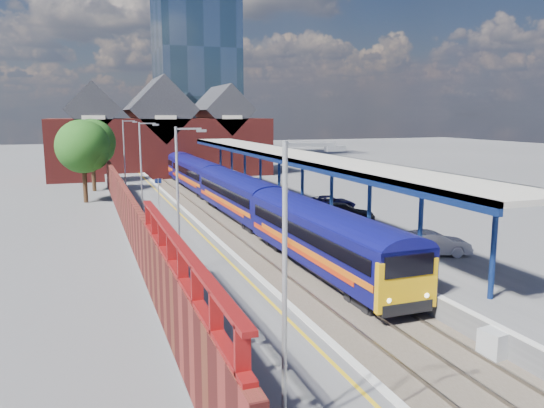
{
  "coord_description": "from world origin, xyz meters",
  "views": [
    {
      "loc": [
        -10.67,
        -18.74,
        8.56
      ],
      "look_at": [
        1.25,
        14.38,
        2.6
      ],
      "focal_mm": 35.0,
      "sensor_mm": 36.0,
      "label": 1
    }
  ],
  "objects_px": {
    "lamp_post_b": "(180,191)",
    "lamp_post_d": "(125,149)",
    "parked_car_silver": "(432,244)",
    "relay_cabinet": "(493,344)",
    "lamp_post_a": "(290,274)",
    "train": "(215,181)",
    "parked_car_dark": "(343,213)",
    "lamp_post_c": "(143,162)",
    "parked_car_blue": "(330,203)",
    "platform_sign": "(158,188)"
  },
  "relations": [
    {
      "from": "parked_car_silver",
      "to": "parked_car_blue",
      "type": "xyz_separation_m",
      "value": [
        0.96,
        14.55,
        -0.09
      ]
    },
    {
      "from": "platform_sign",
      "to": "parked_car_dark",
      "type": "distance_m",
      "value": 15.09
    },
    {
      "from": "relay_cabinet",
      "to": "lamp_post_b",
      "type": "bearing_deg",
      "value": 121.42
    },
    {
      "from": "lamp_post_a",
      "to": "lamp_post_c",
      "type": "bearing_deg",
      "value": 90.0
    },
    {
      "from": "train",
      "to": "relay_cabinet",
      "type": "xyz_separation_m",
      "value": [
        1.24,
        -36.32,
        -1.62
      ]
    },
    {
      "from": "lamp_post_a",
      "to": "platform_sign",
      "type": "bearing_deg",
      "value": 87.56
    },
    {
      "from": "lamp_post_a",
      "to": "relay_cabinet",
      "type": "distance_m",
      "value": 10.65
    },
    {
      "from": "train",
      "to": "parked_car_blue",
      "type": "xyz_separation_m",
      "value": [
        6.42,
        -12.47,
        -0.55
      ]
    },
    {
      "from": "parked_car_silver",
      "to": "lamp_post_d",
      "type": "bearing_deg",
      "value": 37.69
    },
    {
      "from": "lamp_post_b",
      "to": "relay_cabinet",
      "type": "height_order",
      "value": "lamp_post_b"
    },
    {
      "from": "lamp_post_c",
      "to": "parked_car_blue",
      "type": "height_order",
      "value": "lamp_post_c"
    },
    {
      "from": "platform_sign",
      "to": "parked_car_dark",
      "type": "xyz_separation_m",
      "value": [
        11.61,
        -9.58,
        -1.02
      ]
    },
    {
      "from": "parked_car_silver",
      "to": "parked_car_blue",
      "type": "distance_m",
      "value": 14.58
    },
    {
      "from": "parked_car_dark",
      "to": "lamp_post_c",
      "type": "bearing_deg",
      "value": 80.37
    },
    {
      "from": "lamp_post_a",
      "to": "lamp_post_b",
      "type": "distance_m",
      "value": 14.0
    },
    {
      "from": "parked_car_dark",
      "to": "parked_car_blue",
      "type": "height_order",
      "value": "parked_car_dark"
    },
    {
      "from": "parked_car_blue",
      "to": "relay_cabinet",
      "type": "distance_m",
      "value": 24.43
    },
    {
      "from": "lamp_post_b",
      "to": "lamp_post_d",
      "type": "relative_size",
      "value": 1.0
    },
    {
      "from": "lamp_post_a",
      "to": "lamp_post_d",
      "type": "distance_m",
      "value": 46.0
    },
    {
      "from": "relay_cabinet",
      "to": "platform_sign",
      "type": "bearing_deg",
      "value": 96.22
    },
    {
      "from": "parked_car_silver",
      "to": "train",
      "type": "bearing_deg",
      "value": 27.39
    },
    {
      "from": "train",
      "to": "lamp_post_c",
      "type": "relative_size",
      "value": 9.42
    },
    {
      "from": "lamp_post_d",
      "to": "relay_cabinet",
      "type": "relative_size",
      "value": 7.0
    },
    {
      "from": "parked_car_dark",
      "to": "parked_car_blue",
      "type": "relative_size",
      "value": 1.12
    },
    {
      "from": "lamp_post_b",
      "to": "platform_sign",
      "type": "relative_size",
      "value": 2.8
    },
    {
      "from": "lamp_post_c",
      "to": "lamp_post_d",
      "type": "distance_m",
      "value": 16.0
    },
    {
      "from": "platform_sign",
      "to": "lamp_post_c",
      "type": "bearing_deg",
      "value": -124.26
    },
    {
      "from": "lamp_post_b",
      "to": "parked_car_blue",
      "type": "distance_m",
      "value": 19.68
    },
    {
      "from": "train",
      "to": "lamp_post_c",
      "type": "distance_m",
      "value": 12.72
    },
    {
      "from": "train",
      "to": "lamp_post_c",
      "type": "height_order",
      "value": "lamp_post_c"
    },
    {
      "from": "lamp_post_d",
      "to": "parked_car_blue",
      "type": "xyz_separation_m",
      "value": [
        14.27,
        -18.89,
        -3.42
      ]
    },
    {
      "from": "lamp_post_a",
      "to": "parked_car_dark",
      "type": "bearing_deg",
      "value": 59.94
    },
    {
      "from": "lamp_post_a",
      "to": "parked_car_blue",
      "type": "xyz_separation_m",
      "value": [
        14.27,
        27.11,
        -3.42
      ]
    },
    {
      "from": "train",
      "to": "lamp_post_d",
      "type": "height_order",
      "value": "lamp_post_d"
    },
    {
      "from": "parked_car_dark",
      "to": "platform_sign",
      "type": "bearing_deg",
      "value": 71.14
    },
    {
      "from": "lamp_post_b",
      "to": "platform_sign",
      "type": "bearing_deg",
      "value": 85.67
    },
    {
      "from": "parked_car_blue",
      "to": "lamp_post_a",
      "type": "bearing_deg",
      "value": 161.61
    },
    {
      "from": "parked_car_blue",
      "to": "relay_cabinet",
      "type": "relative_size",
      "value": 4.1
    },
    {
      "from": "parked_car_dark",
      "to": "lamp_post_d",
      "type": "bearing_deg",
      "value": 49.48
    },
    {
      "from": "lamp_post_a",
      "to": "parked_car_silver",
      "type": "height_order",
      "value": "lamp_post_a"
    },
    {
      "from": "train",
      "to": "parked_car_silver",
      "type": "height_order",
      "value": "train"
    },
    {
      "from": "platform_sign",
      "to": "parked_car_dark",
      "type": "bearing_deg",
      "value": -39.52
    },
    {
      "from": "train",
      "to": "platform_sign",
      "type": "height_order",
      "value": "platform_sign"
    },
    {
      "from": "train",
      "to": "parked_car_blue",
      "type": "relative_size",
      "value": 16.09
    },
    {
      "from": "parked_car_blue",
      "to": "relay_cabinet",
      "type": "height_order",
      "value": "parked_car_blue"
    },
    {
      "from": "relay_cabinet",
      "to": "train",
      "type": "bearing_deg",
      "value": 83.11
    },
    {
      "from": "lamp_post_a",
      "to": "train",
      "type": "bearing_deg",
      "value": 78.78
    },
    {
      "from": "train",
      "to": "lamp_post_b",
      "type": "bearing_deg",
      "value": -107.07
    },
    {
      "from": "train",
      "to": "parked_car_dark",
      "type": "xyz_separation_m",
      "value": [
        5.12,
        -17.16,
        -0.46
      ]
    },
    {
      "from": "train",
      "to": "parked_car_silver",
      "type": "bearing_deg",
      "value": -78.59
    }
  ]
}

